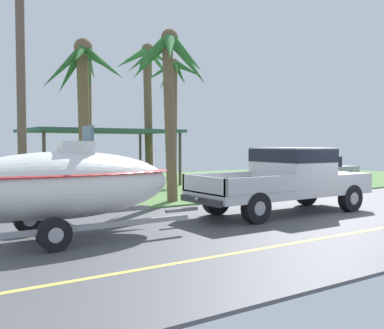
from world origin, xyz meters
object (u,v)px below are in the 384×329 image
parked_sedan_near (313,171)px  palm_tree_far_right (83,83)px  palm_tree_far_left (169,72)px  palm_tree_near_left (174,85)px  utility_pole (21,72)px  boat_on_trailer (63,185)px  palm_tree_near_right (88,83)px  carport_awning (100,132)px  palm_tree_mid (147,80)px  pickup_truck_towing (291,177)px

parked_sedan_near → palm_tree_far_right: palm_tree_far_right is taller
palm_tree_far_left → palm_tree_near_left: bearing=58.2°
parked_sedan_near → utility_pole: 14.92m
boat_on_trailer → palm_tree_far_right: (2.96, 6.96, 3.12)m
palm_tree_near_right → palm_tree_far_left: 9.36m
parked_sedan_near → carport_awning: 10.58m
boat_on_trailer → palm_tree_far_right: 8.18m
palm_tree_near_left → utility_pole: utility_pole is taller
boat_on_trailer → carport_awning: 11.91m
palm_tree_mid → palm_tree_far_left: bearing=-112.4°
boat_on_trailer → palm_tree_mid: palm_tree_mid is taller
parked_sedan_near → palm_tree_far_right: 11.96m
palm_tree_mid → palm_tree_far_left: 8.52m
pickup_truck_towing → palm_tree_near_left: 14.34m
palm_tree_mid → palm_tree_far_right: bearing=-137.0°
parked_sedan_near → carport_awning: carport_awning is taller
pickup_truck_towing → boat_on_trailer: bearing=180.0°
utility_pole → carport_awning: bearing=54.7°
carport_awning → utility_pole: bearing=-125.3°
boat_on_trailer → utility_pole: (-0.05, 3.48, 2.82)m
pickup_truck_towing → palm_tree_near_right: 13.93m
palm_tree_near_right → palm_tree_far_left: palm_tree_near_right is taller
pickup_truck_towing → parked_sedan_near: bearing=38.0°
carport_awning → palm_tree_near_left: palm_tree_near_left is taller
palm_tree_far_left → utility_pole: 4.97m
carport_awning → palm_tree_near_left: size_ratio=0.98×
palm_tree_near_right → utility_pole: 11.27m
palm_tree_far_right → palm_tree_near_right: bearing=68.3°
palm_tree_mid → boat_on_trailer: bearing=-124.6°
palm_tree_near_left → palm_tree_far_left: size_ratio=1.17×
parked_sedan_near → carport_awning: bearing=152.6°
carport_awning → palm_tree_near_right: palm_tree_near_right is taller
pickup_truck_towing → palm_tree_far_right: palm_tree_far_right is taller
palm_tree_near_right → palm_tree_far_right: 6.82m
palm_tree_far_right → pickup_truck_towing: bearing=-61.4°
pickup_truck_towing → palm_tree_near_left: (3.81, 13.11, 4.39)m
parked_sedan_near → utility_pole: (-14.35, -2.42, 3.30)m
pickup_truck_towing → palm_tree_near_right: palm_tree_near_right is taller
carport_awning → palm_tree_far_right: bearing=-119.4°
pickup_truck_towing → palm_tree_mid: (1.35, 11.76, 4.30)m
parked_sedan_near → palm_tree_far_right: (-11.35, 1.06, 3.61)m
carport_awning → palm_tree_mid: bearing=19.4°
utility_pole → pickup_truck_towing: bearing=-27.1°
palm_tree_near_left → palm_tree_far_left: bearing=-121.8°
palm_tree_mid → palm_tree_far_right: (-5.15, -4.80, -1.07)m
palm_tree_far_right → utility_pole: bearing=-130.8°
boat_on_trailer → carport_awning: bearing=64.7°
pickup_truck_towing → palm_tree_near_left: bearing=73.8°
parked_sedan_near → palm_tree_near_right: (-8.85, 7.35, 4.51)m
utility_pole → palm_tree_far_left: bearing=5.2°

